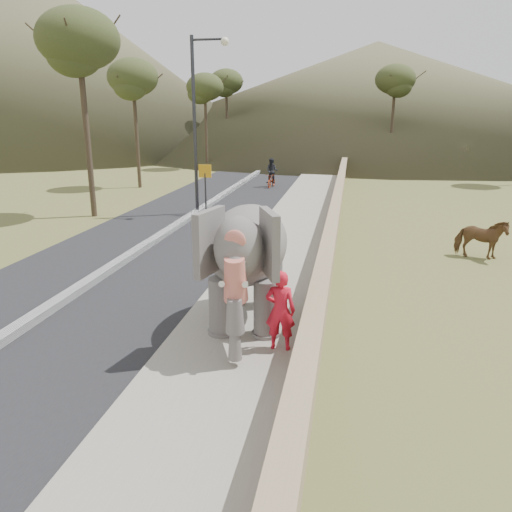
{
  "coord_description": "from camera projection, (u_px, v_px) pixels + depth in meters",
  "views": [
    {
      "loc": [
        2.2,
        -6.94,
        4.86
      ],
      "look_at": [
        0.2,
        3.61,
        1.7
      ],
      "focal_mm": 35.0,
      "sensor_mm": 36.0,
      "label": 1
    }
  ],
  "objects": [
    {
      "name": "ground",
      "position": [
        204.0,
        413.0,
        8.31
      ],
      "size": [
        160.0,
        160.0,
        0.0
      ],
      "primitive_type": "plane",
      "color": "olive",
      "rests_on": "ground"
    },
    {
      "name": "road",
      "position": [
        151.0,
        244.0,
        18.62
      ],
      "size": [
        7.0,
        120.0,
        0.03
      ],
      "primitive_type": "cube",
      "color": "black",
      "rests_on": "ground"
    },
    {
      "name": "median",
      "position": [
        151.0,
        242.0,
        18.6
      ],
      "size": [
        0.35,
        120.0,
        0.22
      ],
      "primitive_type": "cube",
      "color": "black",
      "rests_on": "ground"
    },
    {
      "name": "walkway",
      "position": [
        284.0,
        250.0,
        17.71
      ],
      "size": [
        3.0,
        120.0,
        0.15
      ],
      "primitive_type": "cube",
      "color": "#9E9687",
      "rests_on": "ground"
    },
    {
      "name": "parapet",
      "position": [
        331.0,
        239.0,
        17.28
      ],
      "size": [
        0.3,
        120.0,
        1.1
      ],
      "primitive_type": "cube",
      "color": "tan",
      "rests_on": "ground"
    },
    {
      "name": "lamppost",
      "position": [
        201.0,
        109.0,
        22.68
      ],
      "size": [
        1.76,
        0.36,
        8.0
      ],
      "color": "#29282D",
      "rests_on": "ground"
    },
    {
      "name": "signboard",
      "position": [
        205.0,
        181.0,
        23.35
      ],
      "size": [
        0.6,
        0.08,
        2.4
      ],
      "color": "#2D2D33",
      "rests_on": "ground"
    },
    {
      "name": "cow",
      "position": [
        481.0,
        239.0,
        16.74
      ],
      "size": [
        1.76,
        1.1,
        1.38
      ],
      "primitive_type": "imported",
      "rotation": [
        0.0,
        0.0,
        1.34
      ],
      "color": "brown",
      "rests_on": "ground"
    },
    {
      "name": "hill_left",
      "position": [
        38.0,
        59.0,
        63.83
      ],
      "size": [
        60.0,
        60.0,
        22.0
      ],
      "primitive_type": "cone",
      "color": "brown",
      "rests_on": "ground"
    },
    {
      "name": "hill_far",
      "position": [
        375.0,
        94.0,
        71.41
      ],
      "size": [
        80.0,
        80.0,
        14.0
      ],
      "primitive_type": "cone",
      "color": "brown",
      "rests_on": "ground"
    },
    {
      "name": "elephant_and_man",
      "position": [
        248.0,
        261.0,
        11.31
      ],
      "size": [
        2.4,
        4.05,
        2.82
      ],
      "color": "slate",
      "rests_on": "ground"
    },
    {
      "name": "motorcyclist",
      "position": [
        272.0,
        176.0,
        32.15
      ],
      "size": [
        0.83,
        1.71,
        1.86
      ],
      "color": "#9B2C0E",
      "rests_on": "ground"
    },
    {
      "name": "trees",
      "position": [
        286.0,
        119.0,
        35.83
      ],
      "size": [
        41.67,
        42.68,
        9.33
      ],
      "color": "#473828",
      "rests_on": "ground"
    }
  ]
}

